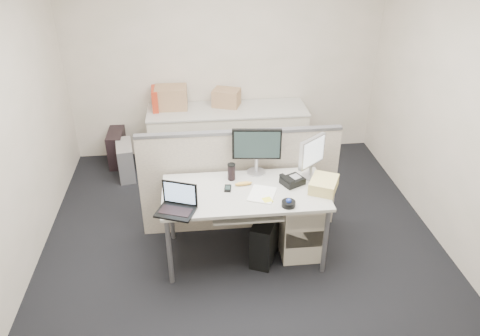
{
  "coord_description": "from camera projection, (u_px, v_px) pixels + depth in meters",
  "views": [
    {
      "loc": [
        -0.42,
        -3.57,
        3.02
      ],
      "look_at": [
        -0.03,
        0.15,
        0.89
      ],
      "focal_mm": 35.0,
      "sensor_mm": 36.0,
      "label": 1
    }
  ],
  "objects": [
    {
      "name": "cellphone",
      "position": [
        228.0,
        188.0,
        4.29
      ],
      "size": [
        0.08,
        0.12,
        0.02
      ],
      "primitive_type": "cube",
      "rotation": [
        0.0,
        0.0,
        -0.14
      ],
      "color": "black",
      "rests_on": "desk"
    },
    {
      "name": "monitor_small",
      "position": [
        311.0,
        158.0,
        4.37
      ],
      "size": [
        0.37,
        0.34,
        0.41
      ],
      "primitive_type": "cube",
      "rotation": [
        0.0,
        0.0,
        0.68
      ],
      "color": "#B7B7BC",
      "rests_on": "desk"
    },
    {
      "name": "drawer_pedestal",
      "position": [
        300.0,
        220.0,
        4.55
      ],
      "size": [
        0.4,
        0.55,
        0.65
      ],
      "primitive_type": "cube",
      "color": "beige",
      "rests_on": "floor"
    },
    {
      "name": "trackball",
      "position": [
        289.0,
        204.0,
        4.04
      ],
      "size": [
        0.15,
        0.15,
        0.05
      ],
      "primitive_type": "cylinder",
      "rotation": [
        0.0,
        0.0,
        -0.23
      ],
      "color": "black",
      "rests_on": "desk"
    },
    {
      "name": "wall_right",
      "position": [
        469.0,
        119.0,
        4.14
      ],
      "size": [
        0.02,
        4.5,
        2.7
      ],
      "primitive_type": "cube",
      "color": "beige",
      "rests_on": "ground"
    },
    {
      "name": "manila_folders",
      "position": [
        324.0,
        184.0,
        4.26
      ],
      "size": [
        0.33,
        0.36,
        0.11
      ],
      "primitive_type": "cube",
      "rotation": [
        0.0,
        0.0,
        -0.46
      ],
      "color": "tan",
      "rests_on": "desk"
    },
    {
      "name": "banana",
      "position": [
        243.0,
        184.0,
        4.34
      ],
      "size": [
        0.17,
        0.06,
        0.04
      ],
      "primitive_type": "ellipsoid",
      "rotation": [
        0.0,
        0.0,
        0.12
      ],
      "color": "#FFC34B",
      "rests_on": "desk"
    },
    {
      "name": "desk_phone",
      "position": [
        292.0,
        181.0,
        4.36
      ],
      "size": [
        0.25,
        0.23,
        0.06
      ],
      "primitive_type": "cube",
      "rotation": [
        0.0,
        0.0,
        0.47
      ],
      "color": "black",
      "rests_on": "desk"
    },
    {
      "name": "red_binder",
      "position": [
        155.0,
        100.0,
        5.86
      ],
      "size": [
        0.09,
        0.32,
        0.29
      ],
      "primitive_type": "cube",
      "rotation": [
        0.0,
        0.0,
        0.05
      ],
      "color": "#B73118",
      "rests_on": "back_counter"
    },
    {
      "name": "floor",
      "position": [
        244.0,
        254.0,
        4.62
      ],
      "size": [
        4.0,
        4.5,
        0.01
      ],
      "primitive_type": "cube",
      "color": "black",
      "rests_on": "ground"
    },
    {
      "name": "cubicle_partition",
      "position": [
        240.0,
        183.0,
        4.73
      ],
      "size": [
        2.0,
        0.06,
        1.1
      ],
      "primitive_type": "cube",
      "color": "beige",
      "rests_on": "floor"
    },
    {
      "name": "travel_mug",
      "position": [
        231.0,
        172.0,
        4.4
      ],
      "size": [
        0.08,
        0.08,
        0.15
      ],
      "primitive_type": "cylinder",
      "rotation": [
        0.0,
        0.0,
        0.12
      ],
      "color": "black",
      "rests_on": "desk"
    },
    {
      "name": "cardboard_box_right",
      "position": [
        226.0,
        98.0,
        5.98
      ],
      "size": [
        0.39,
        0.35,
        0.24
      ],
      "primitive_type": "cube",
      "rotation": [
        0.0,
        0.0,
        -0.35
      ],
      "color": "tan",
      "rests_on": "back_counter"
    },
    {
      "name": "sticky_pad",
      "position": [
        267.0,
        200.0,
        4.12
      ],
      "size": [
        0.1,
        0.1,
        0.01
      ],
      "primitive_type": "cube",
      "rotation": [
        0.0,
        0.0,
        0.27
      ],
      "color": "#FFFC3B",
      "rests_on": "desk"
    },
    {
      "name": "cardboard_box_left",
      "position": [
        171.0,
        98.0,
        5.9
      ],
      "size": [
        0.4,
        0.3,
        0.3
      ],
      "primitive_type": "cube",
      "rotation": [
        0.0,
        0.0,
        -0.01
      ],
      "color": "tan",
      "rests_on": "back_counter"
    },
    {
      "name": "monitor_main",
      "position": [
        257.0,
        151.0,
        4.43
      ],
      "size": [
        0.48,
        0.23,
        0.47
      ],
      "primitive_type": "cube",
      "rotation": [
        0.0,
        0.0,
        -0.11
      ],
      "color": "black",
      "rests_on": "desk"
    },
    {
      "name": "desk",
      "position": [
        245.0,
        197.0,
        4.29
      ],
      "size": [
        1.5,
        0.75,
        0.73
      ],
      "color": "#B9B7AD",
      "rests_on": "floor"
    },
    {
      "name": "pc_tower_spare_dark",
      "position": [
        117.0,
        147.0,
        6.13
      ],
      "size": [
        0.2,
        0.48,
        0.45
      ],
      "primitive_type": "cube",
      "rotation": [
        0.0,
        0.0,
        -0.01
      ],
      "color": "black",
      "rests_on": "floor"
    },
    {
      "name": "back_counter",
      "position": [
        228.0,
        136.0,
        6.11
      ],
      "size": [
        2.0,
        0.6,
        0.72
      ],
      "primitive_type": "cube",
      "color": "beige",
      "rests_on": "floor"
    },
    {
      "name": "pc_tower_desk",
      "position": [
        266.0,
        237.0,
        4.48
      ],
      "size": [
        0.37,
        0.52,
        0.45
      ],
      "primitive_type": "cube",
      "rotation": [
        0.0,
        0.0,
        -0.41
      ],
      "color": "black",
      "rests_on": "floor"
    },
    {
      "name": "pc_tower_spare_silver",
      "position": [
        126.0,
        160.0,
        5.84
      ],
      "size": [
        0.26,
        0.49,
        0.44
      ],
      "primitive_type": "cube",
      "rotation": [
        0.0,
        0.0,
        0.16
      ],
      "color": "#B7B7BC",
      "rests_on": "floor"
    },
    {
      "name": "paper_stack",
      "position": [
        262.0,
        194.0,
        4.2
      ],
      "size": [
        0.31,
        0.34,
        0.01
      ],
      "primitive_type": "cube",
      "rotation": [
        0.0,
        0.0,
        -0.37
      ],
      "color": "white",
      "rests_on": "desk"
    },
    {
      "name": "keyboard",
      "position": [
        252.0,
        207.0,
        4.19
      ],
      "size": [
        0.52,
        0.28,
        0.03
      ],
      "primitive_type": "cube",
      "rotation": [
        0.0,
        0.0,
        -0.23
      ],
      "color": "black",
      "rests_on": "keyboard_tray"
    },
    {
      "name": "keyboard_tray",
      "position": [
        247.0,
        212.0,
        4.16
      ],
      "size": [
        0.62,
        0.32,
        0.02
      ],
      "primitive_type": "cube",
      "color": "#B9B7AD",
      "rests_on": "desk"
    },
    {
      "name": "laptop",
      "position": [
        175.0,
        201.0,
        3.9
      ],
      "size": [
        0.38,
        0.33,
        0.24
      ],
      "primitive_type": "cube",
      "rotation": [
        0.0,
        0.0,
        -0.37
      ],
      "color": "black",
      "rests_on": "desk"
    },
    {
      "name": "wall_back",
      "position": [
        225.0,
        54.0,
        5.9
      ],
      "size": [
        4.0,
        0.02,
        2.7
      ],
      "primitive_type": "cube",
      "color": "beige",
      "rests_on": "ground"
    }
  ]
}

